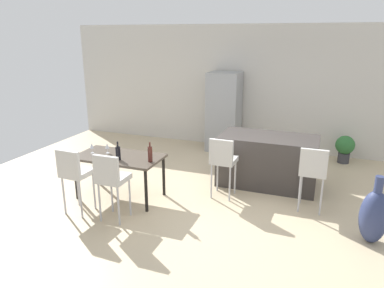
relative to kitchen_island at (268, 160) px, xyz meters
name	(u,v)px	position (x,y,z in m)	size (l,w,h in m)	color
ground_plane	(227,200)	(-0.49, -0.93, -0.46)	(10.00, 10.00, 0.00)	#C6B28E
back_wall	(264,89)	(-0.49, 2.20, 0.99)	(10.00, 0.12, 2.90)	beige
kitchen_island	(268,160)	(0.00, 0.00, 0.00)	(1.74, 0.91, 0.92)	#383330
bar_chair_left	(223,158)	(-0.61, -0.84, 0.24)	(0.41, 0.41, 1.05)	beige
bar_chair_middle	(313,169)	(0.81, -0.84, 0.24)	(0.40, 0.40, 1.05)	beige
dining_table	(119,160)	(-2.23, -1.43, 0.21)	(1.43, 0.77, 0.74)	#4C4238
dining_chair_near	(74,171)	(-2.56, -2.18, 0.24)	(0.42, 0.42, 1.05)	beige
dining_chair_far	(111,177)	(-1.91, -2.18, 0.24)	(0.40, 0.40, 1.05)	beige
wine_bottle_right	(150,154)	(-1.62, -1.50, 0.41)	(0.07, 0.07, 0.32)	#471E19
wine_bottle_middle	(118,153)	(-2.14, -1.60, 0.39)	(0.08, 0.08, 0.30)	black
wine_glass_left	(92,146)	(-2.74, -1.46, 0.40)	(0.07, 0.07, 0.17)	silver
wine_glass_far	(107,146)	(-2.49, -1.38, 0.40)	(0.07, 0.07, 0.17)	silver
refrigerator	(224,112)	(-1.34, 1.76, 0.46)	(0.72, 0.68, 1.84)	#939699
floor_vase	(374,216)	(1.63, -1.48, -0.08)	(0.36, 0.36, 0.94)	navy
potted_plant	(345,147)	(1.37, 1.75, -0.11)	(0.40, 0.40, 0.60)	#38383D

